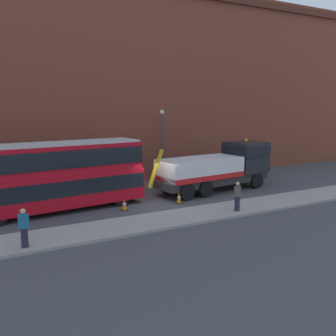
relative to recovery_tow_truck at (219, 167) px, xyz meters
name	(u,v)px	position (x,y,z in m)	size (l,w,h in m)	color
ground_plane	(153,201)	(-5.71, -0.64, -1.76)	(120.00, 120.00, 0.00)	#424247
near_kerb	(186,216)	(-5.71, -4.84, -1.68)	(60.00, 2.80, 0.15)	gray
building_facade	(111,81)	(-5.71, 6.77, 6.31)	(60.00, 1.50, 16.00)	brown
recovery_tow_truck	(219,167)	(0.00, 0.00, 0.00)	(10.24, 3.54, 3.67)	#2D2D2D
double_decker_bus	(52,174)	(-11.94, -0.05, 0.47)	(11.20, 3.66, 4.06)	#B70C19
pedestrian_onlooker	(24,228)	(-14.32, -5.63, -0.77)	(0.44, 0.48, 1.71)	#232333
pedestrian_bystander	(237,197)	(-2.67, -5.48, -0.77)	(0.48, 0.42, 1.71)	#232333
traffic_cone_near_bus	(124,205)	(-8.18, -1.78, -1.42)	(0.36, 0.36, 0.72)	orange
traffic_cone_midway	(179,198)	(-4.49, -1.91, -1.42)	(0.36, 0.36, 0.72)	orange
street_lamp	(162,140)	(-2.30, 4.58, 1.71)	(0.36, 0.36, 5.83)	#38383D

